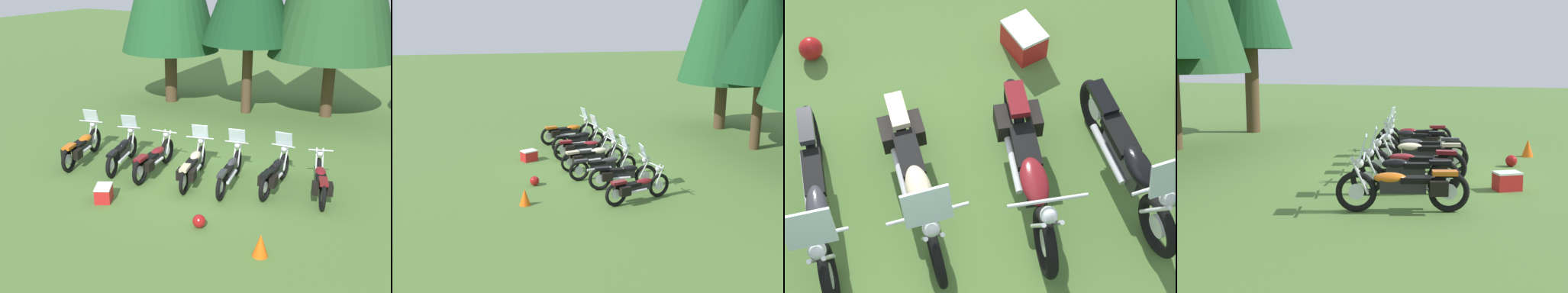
% 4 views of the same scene
% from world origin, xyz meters
% --- Properties ---
extents(ground_plane, '(80.00, 80.00, 0.00)m').
position_xyz_m(ground_plane, '(0.00, 0.00, 0.00)').
color(ground_plane, '#4C7033').
extents(motorcycle_0, '(1.01, 2.31, 1.38)m').
position_xyz_m(motorcycle_0, '(-3.43, -0.62, 0.48)').
color(motorcycle_0, black).
rests_on(motorcycle_0, ground_plane).
extents(motorcycle_1, '(0.90, 2.15, 1.35)m').
position_xyz_m(motorcycle_1, '(-2.17, -0.33, 0.46)').
color(motorcycle_1, black).
rests_on(motorcycle_1, ground_plane).
extents(motorcycle_2, '(0.81, 2.34, 1.02)m').
position_xyz_m(motorcycle_2, '(-1.12, -0.32, 0.44)').
color(motorcycle_2, black).
rests_on(motorcycle_2, ground_plane).
extents(motorcycle_3, '(0.98, 2.28, 1.35)m').
position_xyz_m(motorcycle_3, '(0.06, -0.22, 0.47)').
color(motorcycle_3, black).
rests_on(motorcycle_3, ground_plane).
extents(motorcycle_4, '(0.74, 2.31, 1.35)m').
position_xyz_m(motorcycle_4, '(1.03, 0.02, 0.45)').
color(motorcycle_4, black).
rests_on(motorcycle_4, ground_plane).
extents(motorcycle_5, '(0.62, 2.17, 1.36)m').
position_xyz_m(motorcycle_5, '(2.11, 0.38, 0.46)').
color(motorcycle_5, black).
rests_on(motorcycle_5, ground_plane).
extents(motorcycle_6, '(0.98, 2.09, 1.01)m').
position_xyz_m(motorcycle_6, '(3.25, 0.54, 0.44)').
color(motorcycle_6, black).
rests_on(motorcycle_6, ground_plane).
extents(picnic_cooler, '(0.59, 0.65, 0.39)m').
position_xyz_m(picnic_cooler, '(-1.23, -2.29, 0.19)').
color(picnic_cooler, red).
rests_on(picnic_cooler, ground_plane).
extents(traffic_cone, '(0.32, 0.32, 0.48)m').
position_xyz_m(traffic_cone, '(3.02, -2.63, 0.24)').
color(traffic_cone, '#EA590F').
rests_on(traffic_cone, ground_plane).
extents(dropped_helmet, '(0.29, 0.29, 0.29)m').
position_xyz_m(dropped_helmet, '(1.42, -2.26, 0.15)').
color(dropped_helmet, maroon).
rests_on(dropped_helmet, ground_plane).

